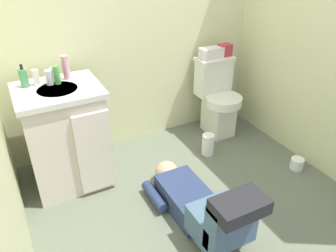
{
  "coord_description": "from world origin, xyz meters",
  "views": [
    {
      "loc": [
        -1.05,
        -1.57,
        1.77
      ],
      "look_at": [
        -0.01,
        0.44,
        0.45
      ],
      "focal_mm": 35.67,
      "sensor_mm": 36.0,
      "label": 1
    }
  ],
  "objects_px": {
    "tissue_box": "(211,53)",
    "paper_towel_roll": "(208,145)",
    "bottle_clear": "(49,77)",
    "vanity_cabinet": "(66,136)",
    "soap_dispenser": "(24,78)",
    "toilet": "(217,98)",
    "toiletry_bag": "(225,50)",
    "faucet": "(52,75)",
    "person_plumber": "(201,205)",
    "toilet_paper_roll": "(297,164)",
    "bottle_pink": "(66,67)",
    "bottle_green": "(57,75)",
    "bottle_white": "(36,77)"
  },
  "relations": [
    {
      "from": "toiletry_bag",
      "to": "soap_dispenser",
      "type": "relative_size",
      "value": 0.75
    },
    {
      "from": "faucet",
      "to": "person_plumber",
      "type": "height_order",
      "value": "faucet"
    },
    {
      "from": "toilet",
      "to": "bottle_pink",
      "type": "xyz_separation_m",
      "value": [
        -1.38,
        0.02,
        0.54
      ]
    },
    {
      "from": "bottle_pink",
      "to": "paper_towel_roll",
      "type": "distance_m",
      "value": 1.39
    },
    {
      "from": "bottle_pink",
      "to": "bottle_clear",
      "type": "bearing_deg",
      "value": -160.0
    },
    {
      "from": "tissue_box",
      "to": "toilet",
      "type": "bearing_deg",
      "value": -63.57
    },
    {
      "from": "tissue_box",
      "to": "paper_towel_roll",
      "type": "distance_m",
      "value": 0.85
    },
    {
      "from": "vanity_cabinet",
      "to": "tissue_box",
      "type": "xyz_separation_m",
      "value": [
        1.44,
        0.21,
        0.38
      ]
    },
    {
      "from": "toiletry_bag",
      "to": "faucet",
      "type": "bearing_deg",
      "value": -177.77
    },
    {
      "from": "vanity_cabinet",
      "to": "soap_dispenser",
      "type": "bearing_deg",
      "value": 146.9
    },
    {
      "from": "soap_dispenser",
      "to": "toilet",
      "type": "bearing_deg",
      "value": -0.3
    },
    {
      "from": "person_plumber",
      "to": "toilet_paper_roll",
      "type": "distance_m",
      "value": 1.1
    },
    {
      "from": "toilet",
      "to": "tissue_box",
      "type": "relative_size",
      "value": 3.41
    },
    {
      "from": "faucet",
      "to": "bottle_green",
      "type": "distance_m",
      "value": 0.07
    },
    {
      "from": "bottle_green",
      "to": "paper_towel_roll",
      "type": "distance_m",
      "value": 1.43
    },
    {
      "from": "bottle_green",
      "to": "bottle_pink",
      "type": "relative_size",
      "value": 0.75
    },
    {
      "from": "toilet",
      "to": "vanity_cabinet",
      "type": "distance_m",
      "value": 1.49
    },
    {
      "from": "tissue_box",
      "to": "bottle_clear",
      "type": "xyz_separation_m",
      "value": [
        -1.47,
        -0.12,
        0.07
      ]
    },
    {
      "from": "toilet",
      "to": "bottle_white",
      "type": "height_order",
      "value": "bottle_white"
    },
    {
      "from": "vanity_cabinet",
      "to": "bottle_pink",
      "type": "distance_m",
      "value": 0.52
    },
    {
      "from": "toilet_paper_roll",
      "to": "toiletry_bag",
      "type": "bearing_deg",
      "value": 99.22
    },
    {
      "from": "toiletry_bag",
      "to": "bottle_clear",
      "type": "xyz_separation_m",
      "value": [
        -1.62,
        -0.12,
        0.07
      ]
    },
    {
      "from": "toilet_paper_roll",
      "to": "tissue_box",
      "type": "bearing_deg",
      "value": 107.77
    },
    {
      "from": "toiletry_bag",
      "to": "bottle_green",
      "type": "xyz_separation_m",
      "value": [
        -1.57,
        -0.13,
        0.08
      ]
    },
    {
      "from": "bottle_green",
      "to": "paper_towel_roll",
      "type": "bearing_deg",
      "value": -13.62
    },
    {
      "from": "bottle_clear",
      "to": "toilet_paper_roll",
      "type": "relative_size",
      "value": 0.97
    },
    {
      "from": "bottle_white",
      "to": "toilet_paper_roll",
      "type": "bearing_deg",
      "value": -24.99
    },
    {
      "from": "person_plumber",
      "to": "tissue_box",
      "type": "relative_size",
      "value": 4.84
    },
    {
      "from": "bottle_green",
      "to": "toilet_paper_roll",
      "type": "distance_m",
      "value": 2.08
    },
    {
      "from": "bottle_clear",
      "to": "bottle_pink",
      "type": "xyz_separation_m",
      "value": [
        0.13,
        0.05,
        0.04
      ]
    },
    {
      "from": "toiletry_bag",
      "to": "bottle_green",
      "type": "relative_size",
      "value": 0.93
    },
    {
      "from": "toilet",
      "to": "faucet",
      "type": "height_order",
      "value": "faucet"
    },
    {
      "from": "toilet",
      "to": "toilet_paper_roll",
      "type": "relative_size",
      "value": 6.82
    },
    {
      "from": "toilet",
      "to": "toiletry_bag",
      "type": "distance_m",
      "value": 0.46
    },
    {
      "from": "vanity_cabinet",
      "to": "toilet_paper_roll",
      "type": "height_order",
      "value": "vanity_cabinet"
    },
    {
      "from": "toiletry_bag",
      "to": "soap_dispenser",
      "type": "bearing_deg",
      "value": -177.37
    },
    {
      "from": "bottle_green",
      "to": "toilet",
      "type": "bearing_deg",
      "value": 1.5
    },
    {
      "from": "toiletry_bag",
      "to": "paper_towel_roll",
      "type": "bearing_deg",
      "value": -134.65
    },
    {
      "from": "toilet",
      "to": "toiletry_bag",
      "type": "bearing_deg",
      "value": 40.77
    },
    {
      "from": "toilet",
      "to": "toiletry_bag",
      "type": "xyz_separation_m",
      "value": [
        0.11,
        0.09,
        0.44
      ]
    },
    {
      "from": "paper_towel_roll",
      "to": "bottle_pink",
      "type": "bearing_deg",
      "value": 162.47
    },
    {
      "from": "person_plumber",
      "to": "tissue_box",
      "type": "height_order",
      "value": "tissue_box"
    },
    {
      "from": "toilet",
      "to": "bottle_green",
      "type": "relative_size",
      "value": 5.6
    },
    {
      "from": "toilet",
      "to": "toiletry_bag",
      "type": "relative_size",
      "value": 6.05
    },
    {
      "from": "toilet",
      "to": "person_plumber",
      "type": "height_order",
      "value": "toilet"
    },
    {
      "from": "toilet",
      "to": "soap_dispenser",
      "type": "xyz_separation_m",
      "value": [
        -1.68,
        0.01,
        0.52
      ]
    },
    {
      "from": "faucet",
      "to": "soap_dispenser",
      "type": "distance_m",
      "value": 0.19
    },
    {
      "from": "toiletry_bag",
      "to": "bottle_clear",
      "type": "distance_m",
      "value": 1.62
    },
    {
      "from": "vanity_cabinet",
      "to": "faucet",
      "type": "relative_size",
      "value": 8.2
    },
    {
      "from": "bottle_clear",
      "to": "paper_towel_roll",
      "type": "height_order",
      "value": "bottle_clear"
    }
  ]
}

